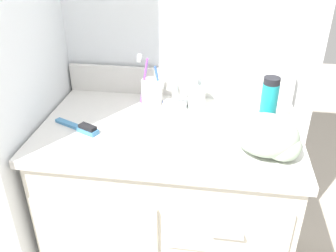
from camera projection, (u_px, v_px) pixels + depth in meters
wall_back at (181, 16)px, 1.41m from camera, size 1.07×0.08×2.20m
wall_left at (17, 34)px, 1.20m from camera, size 0.08×0.62×2.20m
vanity at (168, 212)px, 1.48m from camera, size 0.89×0.56×0.80m
backsplash at (178, 83)px, 1.48m from camera, size 0.89×0.02×0.11m
sink_faucet at (175, 96)px, 1.40m from camera, size 0.09×0.09×0.14m
toothbrush_cup at (152, 92)px, 1.42m from camera, size 0.10×0.08×0.20m
soap_dispenser at (197, 94)px, 1.40m from camera, size 0.06×0.07×0.13m
shaving_cream_can at (269, 103)px, 1.24m from camera, size 0.06×0.06×0.18m
hairbrush at (82, 128)px, 1.26m from camera, size 0.18×0.10×0.03m
hand_towel at (270, 137)px, 1.13m from camera, size 0.20×0.19×0.11m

